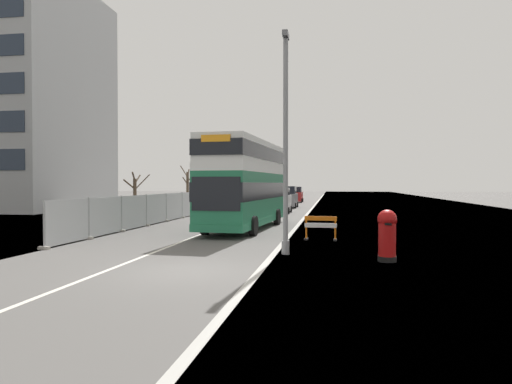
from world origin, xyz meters
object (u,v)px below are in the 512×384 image
at_px(car_oncoming_near, 280,201).
at_px(car_far_side, 295,195).
at_px(lamppost_foreground, 286,150).
at_px(roadworks_barrier, 321,226).
at_px(car_receding_far, 261,196).
at_px(car_receding_mid, 288,198).
at_px(double_decker_bus, 246,183).
at_px(red_pillar_postbox, 387,233).

bearing_deg(car_oncoming_near, car_far_side, 91.26).
xyz_separation_m(lamppost_foreground, roadworks_barrier, (1.16, 4.50, -3.14)).
distance_m(roadworks_barrier, car_receding_far, 37.61).
distance_m(car_oncoming_near, car_far_side, 23.91).
bearing_deg(car_far_side, car_oncoming_near, -88.74).
xyz_separation_m(lamppost_foreground, car_far_side, (-3.42, 47.63, -2.81)).
relative_size(roadworks_barrier, car_receding_mid, 0.33).
distance_m(lamppost_foreground, car_receding_far, 41.87).
height_order(double_decker_bus, lamppost_foreground, lamppost_foreground).
relative_size(car_oncoming_near, car_receding_far, 0.90).
bearing_deg(lamppost_foreground, car_far_side, 94.10).
xyz_separation_m(double_decker_bus, car_far_side, (-0.22, 38.50, -1.63)).
relative_size(double_decker_bus, lamppost_foreground, 1.38).
bearing_deg(lamppost_foreground, car_oncoming_near, 96.95).
distance_m(red_pillar_postbox, car_receding_mid, 34.61).
bearing_deg(car_receding_far, roadworks_barrier, -77.10).
height_order(roadworks_barrier, car_receding_far, car_receding_far).
distance_m(lamppost_foreground, car_receding_mid, 33.20).
xyz_separation_m(lamppost_foreground, car_oncoming_near, (-2.89, 23.72, -2.76)).
xyz_separation_m(lamppost_foreground, red_pillar_postbox, (3.49, -1.04, -2.86)).
bearing_deg(roadworks_barrier, car_receding_mid, 98.43).
bearing_deg(car_receding_far, car_receding_mid, -63.00).
height_order(lamppost_foreground, car_receding_mid, lamppost_foreground).
relative_size(car_receding_mid, car_far_side, 1.14).
bearing_deg(roadworks_barrier, lamppost_foreground, -104.49).
height_order(red_pillar_postbox, car_receding_mid, car_receding_mid).
relative_size(double_decker_bus, red_pillar_postbox, 6.47).
distance_m(lamppost_foreground, roadworks_barrier, 5.60).
xyz_separation_m(car_oncoming_near, car_receding_mid, (-0.16, 9.23, 0.02)).
height_order(car_receding_mid, car_receding_far, car_receding_mid).
relative_size(lamppost_foreground, car_receding_far, 1.91).
bearing_deg(car_receding_mid, red_pillar_postbox, -79.10).
height_order(lamppost_foreground, car_receding_far, lamppost_foreground).
bearing_deg(roadworks_barrier, car_oncoming_near, 101.91).
bearing_deg(double_decker_bus, car_receding_mid, 89.67).
xyz_separation_m(red_pillar_postbox, car_oncoming_near, (-6.38, 24.76, 0.10)).
bearing_deg(double_decker_bus, car_far_side, 90.33).
bearing_deg(red_pillar_postbox, car_oncoming_near, 104.45).
distance_m(double_decker_bus, lamppost_foreground, 9.74).
xyz_separation_m(double_decker_bus, car_receding_mid, (0.14, 23.83, -1.57)).
bearing_deg(car_far_side, car_receding_mid, -88.59).
distance_m(roadworks_barrier, car_oncoming_near, 19.65).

